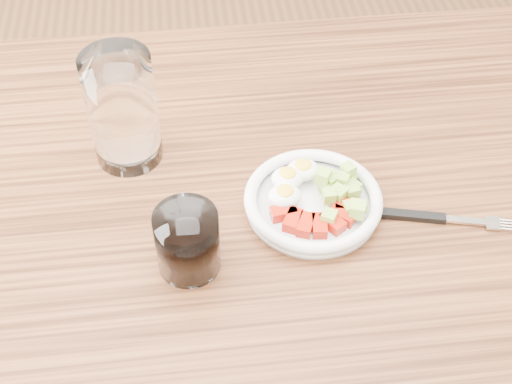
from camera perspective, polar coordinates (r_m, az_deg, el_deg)
The scene contains 5 objects.
dining_table at distance 1.05m, azimuth 0.61°, elevation -5.24°, with size 1.50×0.90×0.77m.
bowl at distance 0.97m, azimuth 4.57°, elevation -0.58°, with size 0.19×0.19×0.05m.
fork at distance 0.99m, azimuth 13.72°, elevation -1.99°, with size 0.20×0.06×0.01m.
water_glass at distance 1.01m, azimuth -10.63°, elevation 6.50°, with size 0.10×0.10×0.17m, color white.
coffee_glass at distance 0.88m, azimuth -5.50°, elevation -3.99°, with size 0.08×0.08×0.09m.
Camera 1 is at (-0.09, -0.64, 1.50)m, focal length 50.00 mm.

